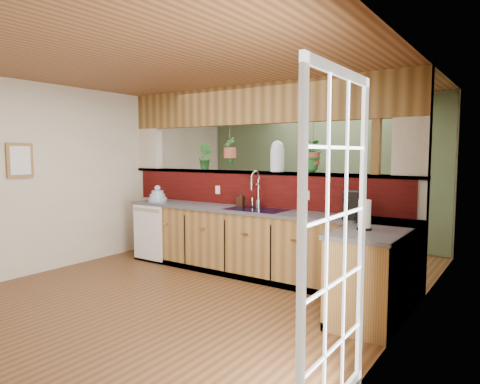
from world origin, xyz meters
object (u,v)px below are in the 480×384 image
Objects in this scene: shelving_console at (293,215)px; dish_stack at (158,196)px; faucet at (256,188)px; glass_jar at (277,156)px; soap_dispenser at (241,199)px; paper_towel at (364,215)px; coffee_maker at (352,206)px.

dish_stack is at bearing -121.06° from shelving_console.
faucet is 2.29m from shelving_console.
shelving_console is at bearing 110.98° from glass_jar.
glass_jar reaches higher than soap_dispenser.
glass_jar is at bearing 31.29° from soap_dispenser.
soap_dispenser is at bearing -170.78° from faucet.
dish_stack is 2.01m from glass_jar.
soap_dispenser is at bearing 7.26° from dish_stack.
glass_jar is 2.31m from shelving_console.
dish_stack is 1.36× the size of soap_dispenser.
faucet reaches higher than paper_towel.
shelving_console is at bearing 104.02° from faucet.
shelving_console is (-0.53, 2.12, -0.67)m from faucet.
paper_towel is 1.97m from glass_jar.
shelving_console is (1.13, 2.34, -0.48)m from dish_stack.
coffee_maker reaches higher than soap_dispenser.
shelving_console is at bearing 124.49° from coffee_maker.
faucet is at bearing -81.29° from shelving_console.
faucet is 0.52m from glass_jar.
glass_jar reaches higher than paper_towel.
dish_stack is at bearing 174.74° from coffee_maker.
paper_towel is at bearing -33.77° from glass_jar.
paper_towel is 3.78m from shelving_console.
shelving_console is at bearing 64.25° from dish_stack.
dish_stack is 1.44m from soap_dispenser.
coffee_maker reaches higher than shelving_console.
faucet is 1.44m from coffee_maker.
shelving_console is at bearing 127.92° from paper_towel.
shelving_console is (-0.73, 1.90, -1.10)m from glass_jar.
paper_towel is at bearing -57.39° from shelving_console.
coffee_maker is at bearing -8.27° from faucet.
faucet is at bearing 154.96° from paper_towel.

